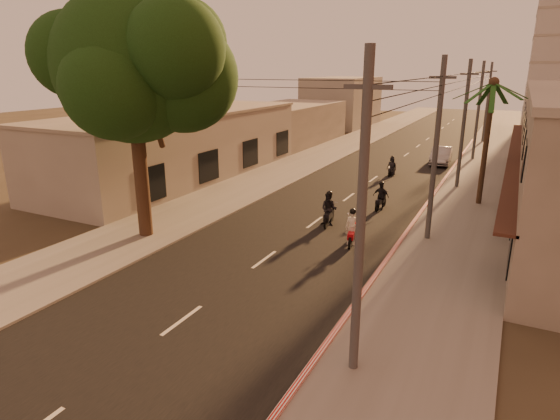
# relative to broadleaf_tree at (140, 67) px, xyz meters

# --- Properties ---
(ground) EXTENTS (160.00, 160.00, 0.00)m
(ground) POSITION_rel_broadleaf_tree_xyz_m (6.61, -2.14, -8.48)
(ground) COLOR #383023
(ground) RESTS_ON ground
(road) EXTENTS (10.00, 140.00, 0.02)m
(road) POSITION_rel_broadleaf_tree_xyz_m (6.61, 17.86, -8.47)
(road) COLOR black
(road) RESTS_ON ground
(sidewalk_right) EXTENTS (5.00, 140.00, 0.12)m
(sidewalk_right) POSITION_rel_broadleaf_tree_xyz_m (14.11, 17.86, -8.42)
(sidewalk_right) COLOR slate
(sidewalk_right) RESTS_ON ground
(sidewalk_left) EXTENTS (5.00, 140.00, 0.12)m
(sidewalk_left) POSITION_rel_broadleaf_tree_xyz_m (-0.89, 17.86, -8.42)
(sidewalk_left) COLOR slate
(sidewalk_left) RESTS_ON ground
(curb_stripe) EXTENTS (0.20, 60.00, 0.20)m
(curb_stripe) POSITION_rel_broadleaf_tree_xyz_m (11.71, 12.86, -8.38)
(curb_stripe) COLOR #B41513
(curb_stripe) RESTS_ON ground
(left_building) EXTENTS (8.20, 24.20, 5.20)m
(left_building) POSITION_rel_broadleaf_tree_xyz_m (-7.37, 11.86, -5.88)
(left_building) COLOR #9E9A8F
(left_building) RESTS_ON ground
(broadleaf_tree) EXTENTS (9.60, 8.70, 12.10)m
(broadleaf_tree) POSITION_rel_broadleaf_tree_xyz_m (0.00, 0.00, 0.00)
(broadleaf_tree) COLOR black
(broadleaf_tree) RESTS_ON ground
(palm_tree) EXTENTS (5.00, 5.00, 8.20)m
(palm_tree) POSITION_rel_broadleaf_tree_xyz_m (14.61, 13.86, -1.33)
(palm_tree) COLOR black
(palm_tree) RESTS_ON ground
(utility_poles) EXTENTS (1.20, 48.26, 9.00)m
(utility_poles) POSITION_rel_broadleaf_tree_xyz_m (12.81, 17.86, -1.94)
(utility_poles) COLOR #38383A
(utility_poles) RESTS_ON ground
(filler_left_near) EXTENTS (8.00, 14.00, 4.40)m
(filler_left_near) POSITION_rel_broadleaf_tree_xyz_m (-7.39, 31.86, -6.28)
(filler_left_near) COLOR #9E9A8F
(filler_left_near) RESTS_ON ground
(filler_left_far) EXTENTS (8.00, 14.00, 7.00)m
(filler_left_far) POSITION_rel_broadleaf_tree_xyz_m (-7.39, 49.86, -4.98)
(filler_left_far) COLOR #9E9A8F
(filler_left_far) RESTS_ON ground
(scooter_red) EXTENTS (0.88, 1.91, 1.89)m
(scooter_red) POSITION_rel_broadleaf_tree_xyz_m (9.56, 3.50, -7.64)
(scooter_red) COLOR black
(scooter_red) RESTS_ON ground
(scooter_mid_a) EXTENTS (1.09, 2.02, 2.00)m
(scooter_mid_a) POSITION_rel_broadleaf_tree_xyz_m (7.48, 5.77, -7.57)
(scooter_mid_a) COLOR black
(scooter_mid_a) RESTS_ON ground
(scooter_mid_b) EXTENTS (1.05, 1.83, 1.80)m
(scooter_mid_b) POSITION_rel_broadleaf_tree_xyz_m (9.25, 10.06, -7.67)
(scooter_mid_b) COLOR black
(scooter_mid_b) RESTS_ON ground
(scooter_far_a) EXTENTS (0.81, 1.67, 1.64)m
(scooter_far_a) POSITION_rel_broadleaf_tree_xyz_m (7.57, 19.73, -7.74)
(scooter_far_a) COLOR black
(scooter_far_a) RESTS_ON ground
(parked_car) EXTENTS (2.17, 4.87, 1.54)m
(parked_car) POSITION_rel_broadleaf_tree_xyz_m (10.39, 26.53, -7.71)
(parked_car) COLOR #999BA1
(parked_car) RESTS_ON ground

